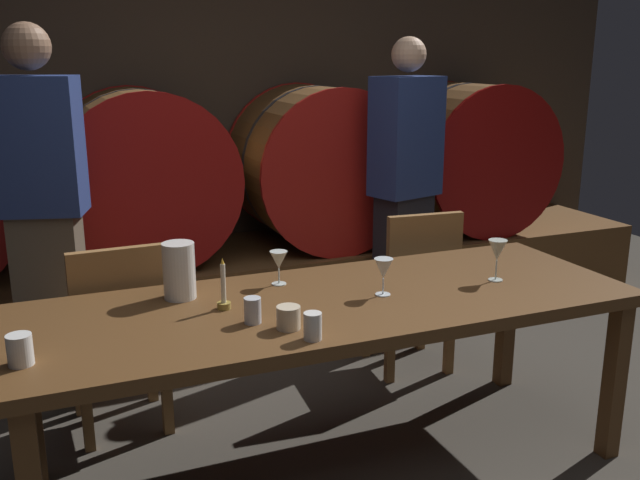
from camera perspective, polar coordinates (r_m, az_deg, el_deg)
back_wall at (r=4.80m, az=-8.99°, el=9.91°), size 6.23×0.24×2.49m
barrel_shelf at (r=4.48m, az=-6.81°, el=-3.66°), size 5.61×0.90×0.46m
wine_barrel_center_left at (r=4.20m, az=-14.33°, el=4.98°), size 1.01×0.79×1.01m
wine_barrel_center_right at (r=4.49m, az=-0.17°, el=6.05°), size 1.01×0.79×1.01m
wine_barrel_far_right at (r=5.01m, az=11.81°, el=6.66°), size 1.01×0.79×1.01m
dining_table at (r=2.74m, az=0.96°, el=-6.15°), size 2.39×0.84×0.73m
chair_left at (r=3.19m, az=-16.03°, el=-7.00°), size 0.42×0.42×0.88m
chair_right at (r=3.70m, az=7.65°, el=-3.49°), size 0.43×0.43×0.88m
guest_left at (r=3.48m, az=-21.51°, el=1.77°), size 0.43×0.33×1.78m
guest_right at (r=4.09m, az=6.89°, el=4.15°), size 0.43×0.34×1.74m
candle_center at (r=2.62m, az=-7.84°, el=-4.45°), size 0.05×0.05×0.20m
pitcher at (r=2.75m, az=-11.38°, el=-2.46°), size 0.12×0.12×0.22m
wine_glass_left at (r=2.86m, az=-3.38°, el=-1.71°), size 0.07×0.07×0.14m
wine_glass_center at (r=2.74m, az=5.18°, el=-2.40°), size 0.07×0.07×0.15m
wine_glass_right at (r=2.99m, az=14.21°, el=-0.88°), size 0.08×0.08×0.17m
cup_far_left at (r=2.33m, az=-23.20°, el=-8.20°), size 0.08×0.08×0.10m
cup_center_left at (r=2.48m, az=-5.50°, el=-5.71°), size 0.06×0.06×0.09m
cup_center_right at (r=2.42m, az=-2.58°, el=-6.31°), size 0.08×0.08×0.08m
cup_far_right at (r=2.33m, az=-0.60°, el=-7.01°), size 0.06×0.06×0.09m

